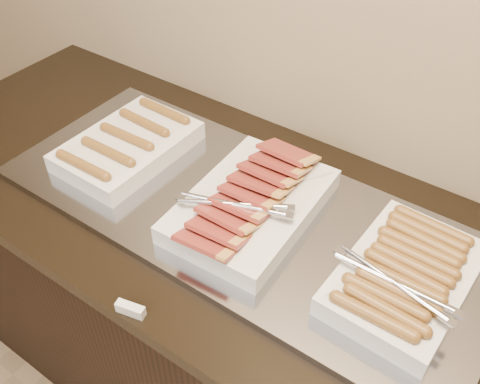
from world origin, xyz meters
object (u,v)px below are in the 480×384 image
object	(u,v)px
warming_tray	(240,211)
dish_left	(128,145)
counter	(247,325)
dish_center	(250,203)
dish_right	(404,276)

from	to	relation	value
warming_tray	dish_left	world-z (taller)	dish_left
counter	dish_left	distance (m)	0.63
counter	warming_tray	xyz separation A→B (m)	(-0.02, 0.00, 0.46)
warming_tray	dish_center	distance (m)	0.05
dish_left	dish_center	xyz separation A→B (m)	(0.39, -0.00, 0.00)
counter	warming_tray	distance (m)	0.46
counter	dish_center	xyz separation A→B (m)	(0.01, -0.00, 0.50)
dish_left	dish_right	bearing A→B (deg)	0.47
dish_center	dish_left	bearing A→B (deg)	177.02
counter	dish_center	world-z (taller)	dish_center
dish_center	dish_right	bearing A→B (deg)	-2.60
counter	dish_right	world-z (taller)	dish_right
dish_left	dish_right	xyz separation A→B (m)	(0.77, -0.00, 0.01)
counter	warming_tray	size ratio (longest dim) A/B	1.72
counter	dish_left	xyz separation A→B (m)	(-0.39, 0.00, 0.50)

